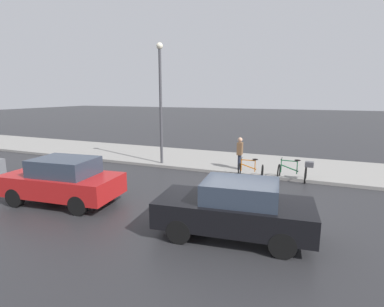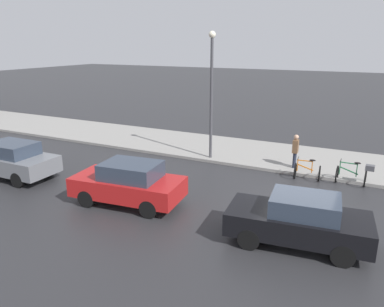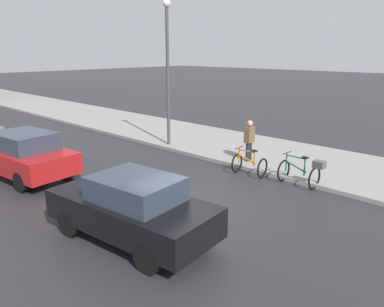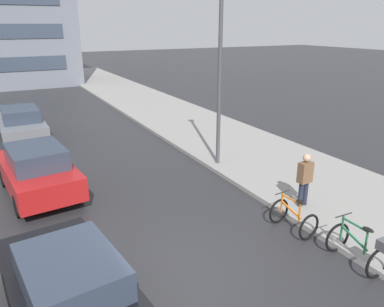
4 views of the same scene
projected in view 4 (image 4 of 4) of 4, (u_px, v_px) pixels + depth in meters
name	position (u px, v px, depth m)	size (l,w,h in m)	color
ground_plane	(183.00, 273.00, 8.04)	(140.00, 140.00, 0.00)	#28282B
sidewalk_kerb	(200.00, 128.00, 19.02)	(4.80, 60.00, 0.14)	gray
bicycle_nearest	(363.00, 248.00, 8.07)	(0.76, 1.43, 1.00)	black
bicycle_second	(293.00, 217.00, 9.57)	(0.79, 1.13, 0.94)	black
car_black	(71.00, 292.00, 6.32)	(2.19, 4.22, 1.54)	black
car_red	(38.00, 170.00, 11.53)	(2.23, 4.19, 1.59)	#AD1919
car_grey	(22.00, 124.00, 16.84)	(1.87, 4.31, 1.57)	slate
pedestrian	(305.00, 179.00, 10.49)	(0.41, 0.26, 1.70)	#1E2333
streetlamp	(220.00, 66.00, 12.90)	(0.33, 0.33, 6.24)	#424247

